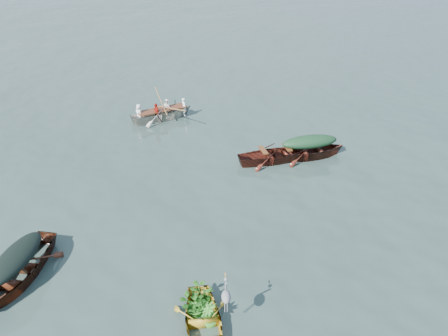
% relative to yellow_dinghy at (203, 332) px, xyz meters
% --- Properties ---
extents(ground, '(140.00, 140.00, 0.00)m').
position_rel_yellow_dinghy_xyz_m(ground, '(0.56, 3.49, 0.00)').
color(ground, '#2F423D').
rests_on(ground, ground).
extents(yellow_dinghy, '(1.63, 3.15, 0.81)m').
position_rel_yellow_dinghy_xyz_m(yellow_dinghy, '(0.00, 0.00, 0.00)').
color(yellow_dinghy, gold).
rests_on(yellow_dinghy, ground).
extents(dark_covered_boat, '(2.30, 4.23, 1.02)m').
position_rel_yellow_dinghy_xyz_m(dark_covered_boat, '(-4.95, 2.05, 0.00)').
color(dark_covered_boat, '#552413').
rests_on(dark_covered_boat, ground).
extents(green_tarp_boat, '(4.40, 2.06, 0.98)m').
position_rel_yellow_dinghy_xyz_m(green_tarp_boat, '(4.35, 8.52, 0.00)').
color(green_tarp_boat, '#4A1E11').
rests_on(green_tarp_boat, ground).
extents(open_wooden_boat, '(4.34, 2.15, 0.96)m').
position_rel_yellow_dinghy_xyz_m(open_wooden_boat, '(2.92, 8.26, 0.00)').
color(open_wooden_boat, '#5C2117').
rests_on(open_wooden_boat, ground).
extents(rowed_boat, '(4.43, 3.09, 1.03)m').
position_rel_yellow_dinghy_xyz_m(rowed_boat, '(-1.90, 12.75, 0.00)').
color(rowed_boat, beige).
rests_on(rowed_boat, ground).
extents(dark_tarp_cover, '(1.26, 2.33, 0.40)m').
position_rel_yellow_dinghy_xyz_m(dark_tarp_cover, '(-4.95, 2.05, 0.71)').
color(dark_tarp_cover, black).
rests_on(dark_tarp_cover, dark_covered_boat).
extents(green_tarp_cover, '(2.42, 1.14, 0.52)m').
position_rel_yellow_dinghy_xyz_m(green_tarp_cover, '(4.35, 8.52, 0.75)').
color(green_tarp_cover, '#143217').
rests_on(green_tarp_cover, green_tarp_boat).
extents(thwart_benches, '(2.20, 1.20, 0.04)m').
position_rel_yellow_dinghy_xyz_m(thwart_benches, '(2.92, 8.26, 0.50)').
color(thwart_benches, '#542D13').
rests_on(thwart_benches, open_wooden_boat).
extents(heron, '(0.32, 0.43, 0.92)m').
position_rel_yellow_dinghy_xyz_m(heron, '(0.54, 0.11, 0.86)').
color(heron, gray).
rests_on(heron, yellow_dinghy).
extents(dinghy_weeds, '(0.79, 0.97, 0.60)m').
position_rel_yellow_dinghy_xyz_m(dinghy_weeds, '(-0.03, 0.55, 0.70)').
color(dinghy_weeds, '#226A1B').
rests_on(dinghy_weeds, yellow_dinghy).
extents(rowers, '(3.21, 2.39, 0.76)m').
position_rel_yellow_dinghy_xyz_m(rowers, '(-1.90, 12.75, 0.89)').
color(rowers, white).
rests_on(rowers, rowed_boat).
extents(oars, '(1.70, 2.59, 0.06)m').
position_rel_yellow_dinghy_xyz_m(oars, '(-1.90, 12.75, 0.54)').
color(oars, brown).
rests_on(oars, rowed_boat).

